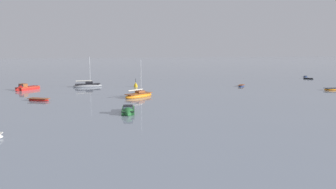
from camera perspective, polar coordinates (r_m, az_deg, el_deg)
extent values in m
ellipsoid|color=black|center=(112.66, 24.00, 2.64)|extent=(2.57, 3.33, 0.51)
cube|color=#33383F|center=(112.64, 24.01, 2.75)|extent=(2.42, 3.09, 0.07)
cube|color=#33383F|center=(112.65, 24.01, 2.71)|extent=(0.96, 0.67, 0.05)
ellipsoid|color=gray|center=(83.08, -14.29, 1.52)|extent=(7.33, 2.54, 1.25)
cube|color=black|center=(83.03, -14.30, 1.86)|extent=(6.23, 2.27, 0.12)
cube|color=black|center=(83.03, -14.06, 2.11)|extent=(1.80, 1.31, 0.45)
cylinder|color=#B7BABF|center=(82.81, -13.93, 4.33)|extent=(0.12, 0.12, 6.87)
cylinder|color=beige|center=(82.87, -14.94, 2.39)|extent=(3.99, 0.41, 0.25)
ellipsoid|color=orange|center=(63.20, -5.30, -0.24)|extent=(7.01, 5.37, 1.19)
cube|color=brown|center=(63.13, -5.30, 0.19)|extent=(6.01, 4.65, 0.12)
cube|color=brown|center=(63.32, -5.08, 0.51)|extent=(2.03, 1.86, 0.43)
cylinder|color=#B7BABF|center=(63.19, -4.93, 3.28)|extent=(0.12, 0.12, 6.53)
cylinder|color=beige|center=(62.46, -5.89, 0.81)|extent=(3.37, 2.15, 0.24)
ellipsoid|color=navy|center=(83.83, 13.10, 1.53)|extent=(3.36, 3.56, 0.58)
cube|color=brown|center=(83.80, 13.11, 1.70)|extent=(3.15, 3.33, 0.08)
cube|color=brown|center=(83.81, 13.11, 1.64)|extent=(1.00, 0.92, 0.06)
ellipsoid|color=navy|center=(121.20, 23.55, 2.99)|extent=(3.06, 2.73, 0.49)
cube|color=#33383F|center=(121.19, 23.55, 3.09)|extent=(2.86, 2.56, 0.06)
cube|color=#33383F|center=(121.19, 23.55, 3.05)|extent=(0.74, 0.86, 0.05)
cube|color=#23602D|center=(47.61, -7.20, -3.00)|extent=(2.67, 4.69, 0.87)
cone|color=#23602D|center=(45.35, -7.26, -3.55)|extent=(1.98, 1.70, 1.74)
cube|color=black|center=(47.50, -7.20, -2.63)|extent=(2.73, 4.79, 0.10)
cube|color=black|center=(46.43, -7.24, -2.31)|extent=(1.56, 1.31, 0.67)
cube|color=#384751|center=(45.90, -7.26, -2.37)|extent=(1.34, 0.50, 0.54)
cube|color=black|center=(49.70, -7.15, -2.38)|extent=(0.39, 0.33, 0.62)
ellipsoid|color=orange|center=(83.38, 27.67, 0.82)|extent=(4.77, 2.13, 0.73)
cube|color=#33383F|center=(83.35, 27.68, 1.03)|extent=(4.40, 2.05, 0.10)
cube|color=#33383F|center=(83.36, 27.68, 0.95)|extent=(0.46, 1.44, 0.07)
cube|color=red|center=(81.67, -23.96, 0.97)|extent=(5.15, 5.21, 1.02)
cone|color=red|center=(80.00, -25.46, 0.75)|extent=(2.59, 2.58, 2.04)
cube|color=brown|center=(81.59, -24.01, 1.23)|extent=(5.26, 5.33, 0.11)
cube|color=brown|center=(80.80, -24.67, 1.51)|extent=(2.02, 2.02, 0.79)
cube|color=#384751|center=(80.41, -25.02, 1.50)|extent=(1.31, 1.28, 0.63)
cube|color=black|center=(83.26, -22.63, 1.27)|extent=(0.51, 0.51, 0.72)
ellipsoid|color=red|center=(62.96, -22.30, -0.92)|extent=(4.38, 3.58, 0.68)
cube|color=brown|center=(62.92, -22.31, -0.66)|extent=(4.08, 3.36, 0.09)
cube|color=brown|center=(62.93, -22.31, -0.75)|extent=(0.95, 1.25, 0.07)
cylinder|color=gold|center=(80.87, -5.85, 1.50)|extent=(0.90, 0.90, 0.70)
cone|color=gold|center=(80.79, -5.85, 1.99)|extent=(0.72, 0.72, 0.70)
cylinder|color=black|center=(80.72, -5.86, 2.56)|extent=(0.10, 0.10, 0.90)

